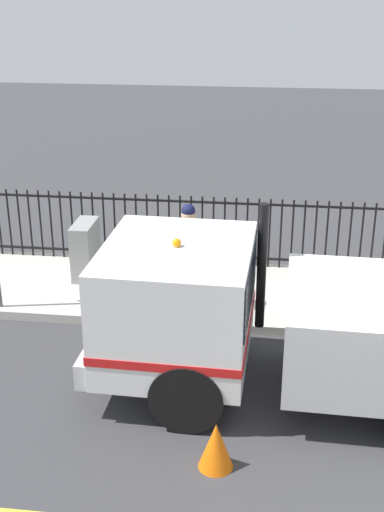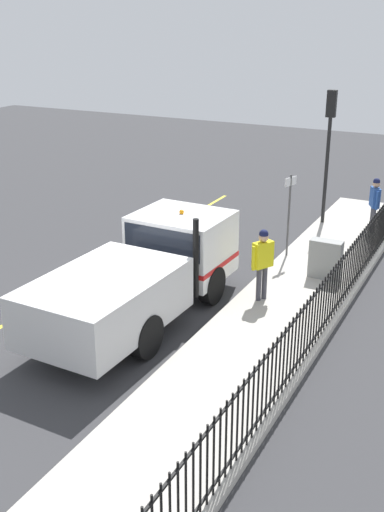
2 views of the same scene
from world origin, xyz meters
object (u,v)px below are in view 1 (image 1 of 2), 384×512
Objects in this scene: work_truck at (292,317)px; worker_standing at (189,245)px; traffic_cone at (216,446)px; utility_cabinet at (85,250)px.

work_truck is 2.77m from worker_standing.
worker_standing is at bearing 11.95° from traffic_cone.
utility_cabinet is (1.01, 2.06, -0.59)m from worker_standing.
worker_standing is at bearing -116.05° from utility_cabinet.
work_truck is 2.09m from traffic_cone.
utility_cabinet reaches higher than traffic_cone.
work_truck reaches higher than traffic_cone.
work_truck is 4.96m from utility_cabinet.
traffic_cone is at bearing 154.69° from work_truck.
traffic_cone is (-1.69, 0.86, -0.88)m from work_truck.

